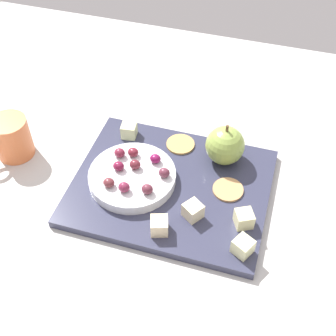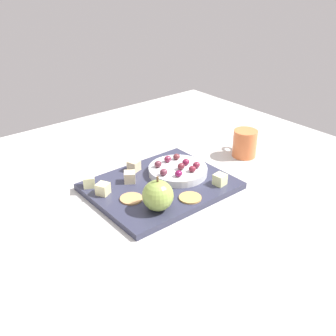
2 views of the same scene
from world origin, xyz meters
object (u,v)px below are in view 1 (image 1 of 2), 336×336
Objects in this scene: apple_whole at (225,145)px; cheese_cube_4 at (159,226)px; cheese_cube_2 at (193,211)px; grape_3 at (155,159)px; serving_dish at (132,177)px; cup at (11,138)px; cracker_0 at (228,190)px; cheese_cube_0 at (129,130)px; grape_7 at (119,166)px; grape_1 at (109,183)px; grape_5 at (124,187)px; grape_6 at (146,189)px; grape_8 at (120,153)px; platter at (171,187)px; cheese_cube_1 at (244,219)px; grape_2 at (133,152)px; cheese_cube_3 at (243,247)px; cracker_1 at (180,144)px; grape_4 at (164,173)px; grape_0 at (135,165)px.

apple_whole is 19.67cm from cheese_cube_4.
grape_3 is at bearing 137.73° from cheese_cube_2.
serving_dish is 24.08cm from cup.
cracker_0 is (16.44, 2.59, -0.75)cm from serving_dish.
grape_7 is (1.98, -10.46, 1.34)cm from cheese_cube_0.
grape_5 is at bearing -5.48° from grape_1.
grape_6 is 1.00× the size of grape_8.
cheese_cube_2 is 0.29× the size of cup.
grape_6 is (-3.00, -4.44, 3.54)cm from platter.
grape_5 is 1.00× the size of grape_6.
platter is 6.35× the size of cracker_0.
cheese_cube_1 is 8.22cm from cheese_cube_2.
grape_6 is at bearing -30.01° from grape_7.
grape_1 is at bearing -152.53° from platter.
cracker_0 is at bearing -4.92° from grape_2.
grape_8 is (-24.40, 12.05, 1.37)cm from cheese_cube_3.
grape_4 is at bearing -90.64° from cracker_1.
grape_5 is at bearing 147.85° from cheese_cube_4.
grape_1 is 3.98cm from grape_7.
cheese_cube_4 is at bearing -53.63° from grape_6.
cracker_0 is at bearing 8.68° from platter.
cheese_cube_1 is at bearing -0.97° from grape_6.
grape_0 is 1.00× the size of grape_7.
cheese_cube_3 reaches higher than platter.
platter is 12.33× the size of cheese_cube_0.
cheese_cube_1 is 18.71cm from grape_3.
cheese_cube_1 is 0.52× the size of cracker_0.
grape_0 is at bearing -27.83° from grape_8.
cracker_0 is at bearing 111.65° from cheese_cube_3.
cracker_0 reaches higher than platter.
cup reaches higher than serving_dish.
grape_3 is at bearing 95.07° from grape_6.
cheese_cube_4 is 13.43cm from grape_3.
apple_whole is 3.61× the size of grape_6.
cracker_1 is 31.18cm from cup.
grape_7 reaches higher than cheese_cube_1.
cheese_cube_1 is 16.58cm from grape_6.
platter is at bearing -83.98° from cracker_1.
cup reaches higher than grape_1.
cheese_cube_2 is 16.69cm from cracker_1.
cheese_cube_0 is 22.93cm from cheese_cube_4.
cheese_cube_2 reaches higher than platter.
cracker_1 is at bearing 89.36° from grape_4.
cracker_0 is 2.73× the size of grape_7.
grape_3 is (-3.63, 2.64, 3.47)cm from platter.
apple_whole is at bearing -3.05° from cheese_cube_0.
platter is 12.33× the size of cheese_cube_4.
cheese_cube_0 is 10.73cm from grape_7.
grape_7 is at bearing -174.41° from platter.
cheese_cube_1 is 15.43cm from grape_4.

